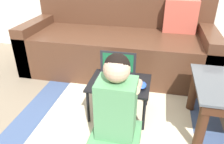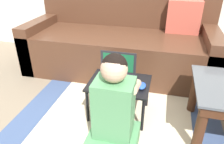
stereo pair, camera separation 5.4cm
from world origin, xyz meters
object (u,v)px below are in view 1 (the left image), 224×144
couch (119,45)px  person_seated (116,113)px  computer_mouse (142,85)px  laptop_desk (119,86)px  laptop (116,75)px

couch → person_seated: (0.23, -1.29, 0.02)m
couch → person_seated: size_ratio=2.86×
computer_mouse → laptop_desk: bearing=168.9°
laptop → person_seated: person_seated is taller
computer_mouse → person_seated: bearing=-110.5°
couch → person_seated: bearing=-79.8°
computer_mouse → person_seated: 0.39m
computer_mouse → couch: bearing=111.4°
person_seated → laptop_desk: bearing=97.6°
laptop → person_seated: bearing=-78.3°
laptop → computer_mouse: bearing=-20.8°
couch → person_seated: couch is taller
laptop → couch: bearing=99.3°
laptop → laptop_desk: bearing=-51.3°
laptop_desk → person_seated: 0.40m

